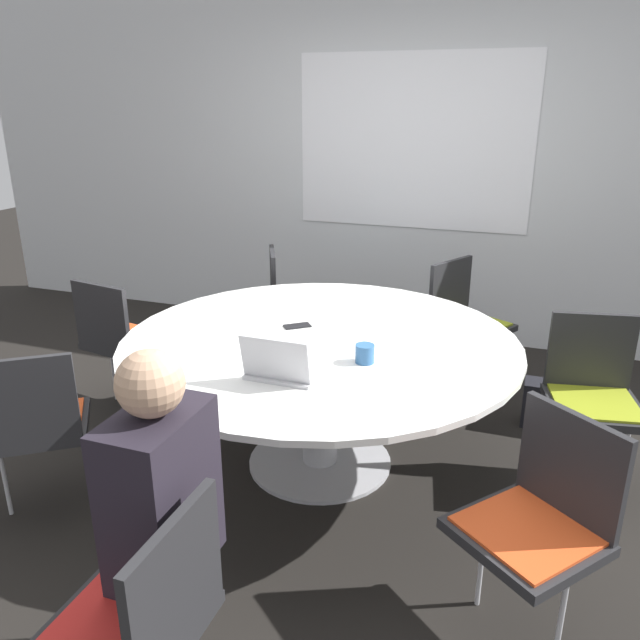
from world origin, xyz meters
name	(u,v)px	position (x,y,z in m)	size (l,w,h in m)	color
ground_plane	(320,462)	(0.00, 0.00, 0.00)	(16.00, 16.00, 0.00)	black
wall_back	(412,169)	(0.00, 2.15, 1.35)	(8.00, 0.07, 2.70)	silver
conference_table	(320,360)	(0.00, 0.00, 0.60)	(2.01, 2.01, 0.72)	#B7B7BC
chair_0	(141,617)	(0.06, -1.66, 0.52)	(0.42, 0.44, 0.86)	#262628
chair_1	(541,513)	(1.10, -0.80, 0.52)	(0.61, 0.60, 0.86)	#262628
chair_2	(593,388)	(1.33, 0.32, 0.52)	(0.51, 0.49, 0.86)	#262628
chair_3	(464,314)	(0.58, 1.23, 0.52)	(0.58, 0.59, 0.86)	#262628
chair_4	(291,297)	(-0.65, 1.20, 0.52)	(0.57, 0.58, 0.86)	#262628
chair_5	(120,334)	(-1.35, 0.17, 0.52)	(0.51, 0.49, 0.86)	#262628
chair_6	(34,419)	(-1.06, -0.86, 0.52)	(0.60, 0.60, 0.86)	#262628
person_0	(158,502)	(-0.02, -1.42, 0.71)	(0.26, 0.36, 1.21)	#231E28
laptop	(281,367)	(0.00, -0.50, 0.78)	(0.31, 0.26, 0.21)	silver
coffee_cup	(365,354)	(0.29, -0.21, 0.77)	(0.09, 0.09, 0.09)	#33669E
cell_phone	(297,326)	(-0.17, 0.12, 0.73)	(0.15, 0.14, 0.01)	black
handbag	(554,406)	(1.19, 0.84, 0.14)	(0.36, 0.16, 0.28)	black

